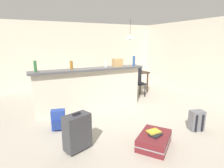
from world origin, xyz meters
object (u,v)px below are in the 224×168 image
object	(u,v)px
dining_chair_far_side	(124,75)
book_stack	(155,133)
grocery_bag	(117,62)
dining_table	(131,74)
pendant_lamp	(130,37)
bottle_amber	(71,65)
bottle_white	(106,63)
dining_chair_near_partition	(137,81)
backpack_grey	(196,121)
backpack_blue	(58,120)
bottle_green	(35,66)
bottle_blue	(134,61)
suitcase_upright_charcoal	(77,132)
suitcase_flat_maroon	(154,140)

from	to	relation	value
dining_chair_far_side	book_stack	size ratio (longest dim) A/B	3.58
grocery_bag	dining_table	xyz separation A→B (m)	(1.13, 1.12, -0.59)
book_stack	dining_chair_far_side	bearing A→B (deg)	67.70
dining_table	pendant_lamp	world-z (taller)	pendant_lamp
book_stack	bottle_amber	bearing A→B (deg)	111.59
bottle_white	grocery_bag	xyz separation A→B (m)	(0.33, -0.02, 0.01)
bottle_amber	dining_chair_far_side	distance (m)	2.96
grocery_bag	dining_table	bearing A→B (deg)	44.57
dining_chair_near_partition	dining_chair_far_side	world-z (taller)	same
dining_table	backpack_grey	size ratio (longest dim) A/B	2.62
backpack_blue	book_stack	bearing A→B (deg)	-44.84
dining_chair_near_partition	backpack_blue	distance (m)	3.17
dining_chair_near_partition	backpack_blue	size ratio (longest dim) A/B	2.21
bottle_green	bottle_amber	distance (m)	0.83
bottle_blue	dining_table	world-z (taller)	bottle_blue
bottle_green	dining_chair_far_side	xyz separation A→B (m)	(3.23, 1.60, -0.74)
backpack_blue	bottle_amber	bearing A→B (deg)	57.11
grocery_bag	dining_chair_near_partition	size ratio (longest dim) A/B	0.28
bottle_amber	dining_chair_far_side	world-z (taller)	bottle_amber
bottle_blue	backpack_blue	distance (m)	2.57
bottle_blue	grocery_bag	size ratio (longest dim) A/B	1.06
bottle_blue	grocery_bag	distance (m)	0.49
backpack_blue	suitcase_upright_charcoal	size ratio (longest dim) A/B	0.63
bottle_amber	suitcase_flat_maroon	bearing A→B (deg)	-68.52
dining_chair_near_partition	bottle_blue	bearing A→B (deg)	-131.41
bottle_blue	book_stack	xyz separation A→B (m)	(-0.86, -2.05, -1.02)
grocery_bag	pendant_lamp	world-z (taller)	pendant_lamp
bottle_blue	bottle_amber	bearing A→B (deg)	175.29
dining_chair_far_side	backpack_grey	bearing A→B (deg)	-95.82
dining_table	suitcase_flat_maroon	distance (m)	3.62
dining_table	backpack_blue	distance (m)	3.47
dining_chair_near_partition	dining_chair_far_side	bearing A→B (deg)	85.65
bottle_amber	backpack_blue	xyz separation A→B (m)	(-0.52, -0.81, -1.03)
bottle_amber	suitcase_flat_maroon	size ratio (longest dim) A/B	0.24
suitcase_flat_maroon	grocery_bag	bearing A→B (deg)	79.79
bottle_blue	backpack_grey	bearing A→B (deg)	-80.92
bottle_amber	bottle_green	bearing A→B (deg)	-177.77
dining_table	backpack_blue	size ratio (longest dim) A/B	2.62
dining_table	pendant_lamp	bearing A→B (deg)	-163.51
bottle_amber	grocery_bag	distance (m)	1.25
bottle_green	suitcase_upright_charcoal	distance (m)	1.97
backpack_blue	dining_chair_far_side	bearing A→B (deg)	39.02
backpack_blue	backpack_grey	world-z (taller)	same
backpack_blue	grocery_bag	bearing A→B (deg)	22.68
dining_table	dining_chair_far_side	bearing A→B (deg)	86.86
bottle_white	bottle_blue	size ratio (longest dim) A/B	0.76
bottle_green	dining_chair_near_partition	size ratio (longest dim) A/B	0.27
suitcase_flat_maroon	bottle_blue	bearing A→B (deg)	67.22
book_stack	grocery_bag	bearing A→B (deg)	79.87
bottle_amber	backpack_grey	distance (m)	3.09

